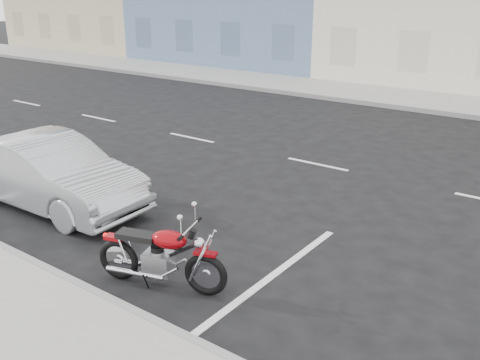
% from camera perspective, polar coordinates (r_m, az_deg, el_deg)
% --- Properties ---
extents(ground, '(120.00, 120.00, 0.00)m').
position_cam_1_polar(ground, '(12.16, 16.55, -0.14)').
color(ground, black).
rests_on(ground, ground).
extents(sidewalk_far, '(80.00, 3.40, 0.15)m').
position_cam_1_polar(sidewalk_far, '(21.77, 12.39, 9.10)').
color(sidewalk_far, gray).
rests_on(sidewalk_far, ground).
extents(curb_far, '(80.00, 0.12, 0.16)m').
position_cam_1_polar(curb_far, '(20.26, 10.35, 8.47)').
color(curb_far, gray).
rests_on(curb_far, ground).
extents(motorcycle, '(1.91, 0.86, 0.99)m').
position_cam_1_polar(motorcycle, '(7.32, -3.50, -9.13)').
color(motorcycle, black).
rests_on(motorcycle, ground).
extents(sedan_silver, '(4.18, 1.57, 1.36)m').
position_cam_1_polar(sedan_silver, '(10.75, -19.61, 0.74)').
color(sedan_silver, '#A4A8AC').
rests_on(sedan_silver, ground).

